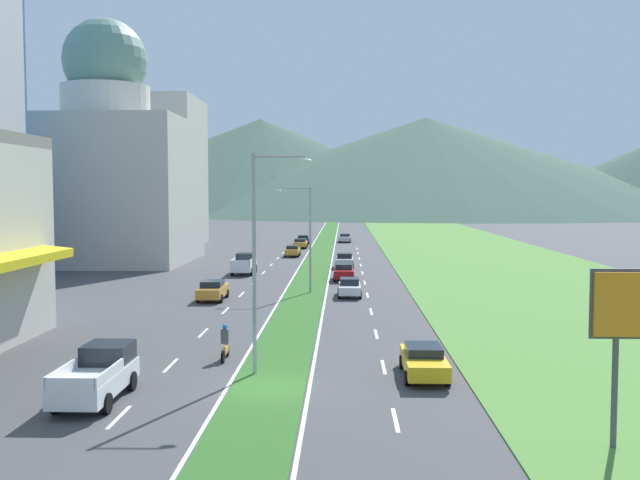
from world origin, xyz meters
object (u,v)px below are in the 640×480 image
at_px(car_3, 424,361).
at_px(pickup_truck_0, 98,375).
at_px(car_4, 213,290).
at_px(car_0, 345,238).
at_px(car_1, 345,261).
at_px(street_lamp_near, 260,250).
at_px(pickup_truck_1, 244,264).
at_px(street_lamp_mid, 306,231).
at_px(motorcycle_rider, 225,345).
at_px(car_7, 350,287).
at_px(car_6, 300,243).
at_px(car_2, 344,272).
at_px(car_5, 293,251).
at_px(car_8, 303,239).

relative_size(car_3, pickup_truck_0, 0.88).
height_order(car_3, car_4, car_4).
distance_m(car_0, car_1, 40.59).
height_order(street_lamp_near, pickup_truck_1, street_lamp_near).
bearing_deg(pickup_truck_1, street_lamp_mid, -153.33).
relative_size(car_1, motorcycle_rider, 2.08).
bearing_deg(motorcycle_rider, car_7, -16.02).
height_order(car_1, car_6, car_1).
distance_m(car_2, pickup_truck_0, 40.63).
height_order(car_3, car_7, car_7).
xyz_separation_m(pickup_truck_1, motorcycle_rider, (4.26, -37.78, -0.24)).
bearing_deg(car_5, car_8, -0.28).
distance_m(street_lamp_mid, motorcycle_rider, 24.33).
distance_m(car_8, motorcycle_rider, 79.97).
relative_size(car_0, car_6, 0.91).
relative_size(car_5, pickup_truck_1, 0.88).
distance_m(car_0, car_5, 27.40).
bearing_deg(car_3, car_8, -173.03).
bearing_deg(car_3, car_6, -172.27).
xyz_separation_m(street_lamp_mid, car_7, (3.55, -1.77, -4.34)).
bearing_deg(street_lamp_mid, car_6, 94.05).
bearing_deg(car_6, car_8, 0.30).
distance_m(car_2, car_8, 47.88).
bearing_deg(car_1, motorcycle_rider, -7.75).
bearing_deg(car_0, pickup_truck_1, -12.47).
bearing_deg(motorcycle_rider, car_2, -10.21).
height_order(street_lamp_near, car_4, street_lamp_near).
distance_m(car_6, car_8, 8.65).
distance_m(car_7, pickup_truck_1, 19.00).
bearing_deg(street_lamp_near, pickup_truck_0, -146.13).
xyz_separation_m(pickup_truck_0, motorcycle_rider, (3.98, 6.89, -0.24)).
height_order(car_5, car_8, car_5).
bearing_deg(car_8, car_4, 176.60).
distance_m(car_7, motorcycle_rider, 22.90).
bearing_deg(street_lamp_near, car_8, 91.89).
bearing_deg(car_0, street_lamp_mid, -3.06).
distance_m(car_7, pickup_truck_0, 30.67).
bearing_deg(car_2, car_3, 5.84).
height_order(car_8, motorcycle_rider, motorcycle_rider).
xyz_separation_m(street_lamp_near, pickup_truck_0, (-6.07, -4.07, -4.73)).
distance_m(street_lamp_near, car_7, 25.66).
height_order(street_lamp_mid, car_8, street_lamp_mid).
bearing_deg(car_5, car_7, -168.77).
xyz_separation_m(street_lamp_mid, car_8, (-3.41, 56.18, -4.36)).
xyz_separation_m(car_3, car_4, (-13.71, 22.67, 0.05)).
relative_size(car_5, car_6, 1.00).
relative_size(car_0, pickup_truck_0, 0.81).
distance_m(street_lamp_mid, car_3, 27.88).
bearing_deg(car_1, car_5, -154.55).
xyz_separation_m(car_8, motorcycle_rider, (0.64, -79.96, 0.02)).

